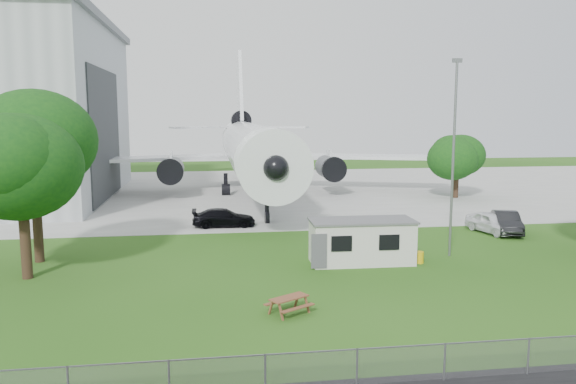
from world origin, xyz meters
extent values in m
plane|color=#38671F|center=(0.00, 0.00, 0.00)|extent=(160.00, 160.00, 0.00)
cube|color=#B7B7B2|center=(0.00, 38.00, 0.01)|extent=(120.00, 46.00, 0.03)
cube|color=#2D3033|center=(-16.93, 33.00, 6.75)|extent=(0.16, 16.00, 12.96)
cylinder|color=white|center=(-2.00, 34.00, 5.10)|extent=(5.40, 34.00, 5.40)
cone|color=white|center=(-2.00, 15.00, 5.10)|extent=(5.40, 5.50, 5.40)
cone|color=white|center=(-2.00, 55.00, 5.90)|extent=(4.86, 9.00, 4.86)
cube|color=white|center=(-14.50, 37.20, 3.90)|extent=(21.36, 10.77, 0.36)
cube|color=white|center=(10.50, 37.20, 3.90)|extent=(21.36, 10.77, 0.36)
cube|color=white|center=(-2.00, 55.00, 11.60)|extent=(0.46, 9.96, 12.17)
cylinder|color=#515459|center=(-10.50, 33.50, 3.00)|extent=(2.50, 4.20, 2.50)
cylinder|color=#515459|center=(6.50, 33.50, 3.00)|extent=(2.50, 4.20, 2.50)
cylinder|color=#515459|center=(-2.00, 54.00, 7.90)|extent=(2.60, 4.50, 2.60)
cylinder|color=black|center=(-2.00, 18.50, 1.20)|extent=(0.36, 0.36, 2.40)
cylinder|color=black|center=(-4.80, 35.00, 1.20)|extent=(0.44, 0.44, 2.40)
cylinder|color=black|center=(0.80, 35.00, 1.20)|extent=(0.44, 0.44, 2.40)
cube|color=beige|center=(2.30, 5.44, 1.25)|extent=(6.06, 2.64, 2.50)
cube|color=#59595B|center=(2.30, 5.44, 2.56)|extent=(6.26, 2.84, 0.12)
cylinder|color=gold|center=(5.70, 4.84, 0.35)|extent=(0.50, 0.50, 0.70)
cube|color=gray|center=(0.00, -9.50, 0.00)|extent=(58.00, 0.04, 1.30)
cylinder|color=slate|center=(8.20, 6.20, 6.00)|extent=(0.16, 0.16, 12.00)
cylinder|color=#382619|center=(-16.84, 8.40, 2.14)|extent=(0.56, 0.56, 4.29)
sphere|color=#1C5313|center=(-16.84, 8.40, 7.38)|extent=(7.67, 7.67, 7.67)
cylinder|color=#382619|center=(-16.47, 4.86, 1.76)|extent=(0.56, 0.56, 3.51)
sphere|color=#1C5313|center=(-16.47, 4.86, 6.05)|extent=(7.19, 7.19, 7.19)
cylinder|color=#382619|center=(19.22, 29.38, 1.33)|extent=(0.56, 0.56, 2.66)
sphere|color=#1C5313|center=(19.22, 29.38, 4.58)|extent=(5.31, 5.31, 5.31)
imported|color=white|center=(14.20, 12.21, 0.77)|extent=(2.78, 4.79, 1.53)
imported|color=black|center=(15.28, 12.09, 0.79)|extent=(3.10, 5.11, 1.59)
imported|color=black|center=(-5.53, 17.41, 0.71)|extent=(4.93, 2.01, 1.43)
camera|label=1|loc=(-6.67, -26.28, 8.84)|focal=35.00mm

